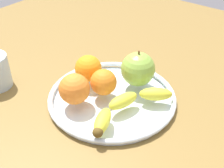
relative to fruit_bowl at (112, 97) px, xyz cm
name	(u,v)px	position (x,y,z in cm)	size (l,w,h in cm)	color
ground_plane	(112,107)	(0.00, 0.00, -2.92)	(143.01, 143.01, 4.00)	brown
fruit_bowl	(112,97)	(0.00, 0.00, 0.00)	(30.21, 30.21, 1.80)	silver
banana	(127,106)	(2.72, 6.24, 2.40)	(22.28, 10.82, 3.03)	yellow
apple	(138,69)	(-7.37, 2.13, 5.04)	(8.31, 8.31, 9.11)	#88B342
orange_center	(74,89)	(7.15, -4.99, 4.38)	(7.00, 7.00, 7.00)	orange
orange_front_left	(104,82)	(0.73, -1.91, 3.98)	(6.19, 6.19, 6.19)	orange
orange_back_right	(88,68)	(-1.27, -8.38, 4.20)	(6.63, 6.63, 6.63)	orange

